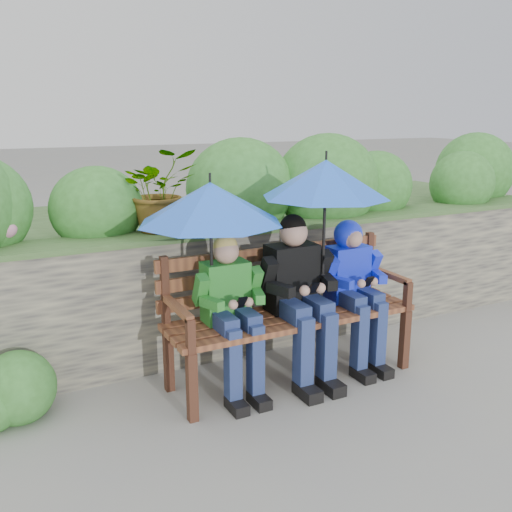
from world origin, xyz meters
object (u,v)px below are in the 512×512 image
boy_left (231,306)px  umbrella_left (210,203)px  umbrella_right (326,179)px  boy_middle (299,290)px  boy_right (354,280)px  park_bench (286,304)px

boy_left → umbrella_left: bearing=151.5°
boy_left → umbrella_right: bearing=-1.4°
umbrella_left → boy_middle: bearing=-6.4°
boy_left → boy_right: (1.02, 0.01, 0.04)m
boy_left → umbrella_left: 0.72m
umbrella_left → umbrella_right: (0.83, -0.08, 0.12)m
boy_middle → umbrella_left: umbrella_left is taller
boy_right → boy_left: bearing=-179.3°
boy_middle → umbrella_right: size_ratio=1.33×
umbrella_right → boy_right: bearing=5.5°
boy_right → boy_middle: bearing=-177.5°
park_bench → boy_middle: 0.16m
boy_left → boy_right: 1.03m
park_bench → umbrella_right: bearing=-22.8°
park_bench → umbrella_left: umbrella_left is taller
park_bench → boy_left: 0.49m
park_bench → boy_left: size_ratio=1.65×
umbrella_left → umbrella_right: 0.85m
boy_right → umbrella_right: bearing=-174.5°
boy_left → boy_middle: (0.53, -0.01, 0.04)m
boy_left → boy_right: boy_right is taller
umbrella_left → boy_left: bearing=-28.5°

